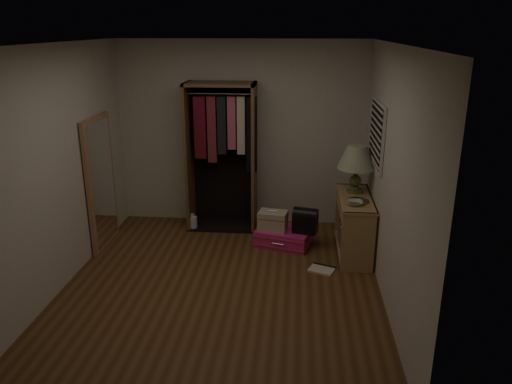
# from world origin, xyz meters

# --- Properties ---
(ground) EXTENTS (4.00, 4.00, 0.00)m
(ground) POSITION_xyz_m (0.00, 0.00, 0.00)
(ground) COLOR #513217
(ground) RESTS_ON ground
(room_walls) EXTENTS (3.52, 4.02, 2.60)m
(room_walls) POSITION_xyz_m (0.08, 0.04, 1.50)
(room_walls) COLOR beige
(room_walls) RESTS_ON ground
(console_bookshelf) EXTENTS (0.42, 1.12, 0.75)m
(console_bookshelf) POSITION_xyz_m (1.54, 1.03, 0.40)
(console_bookshelf) COLOR #9E7A4C
(console_bookshelf) RESTS_ON ground
(open_wardrobe) EXTENTS (0.97, 0.50, 2.05)m
(open_wardrobe) POSITION_xyz_m (-0.23, 1.77, 1.21)
(open_wardrobe) COLOR brown
(open_wardrobe) RESTS_ON ground
(floor_mirror) EXTENTS (0.06, 0.80, 1.70)m
(floor_mirror) POSITION_xyz_m (-1.70, 1.00, 0.85)
(floor_mirror) COLOR #A2704E
(floor_mirror) RESTS_ON ground
(pink_suitcase) EXTENTS (0.82, 0.68, 0.22)m
(pink_suitcase) POSITION_xyz_m (0.65, 1.18, 0.11)
(pink_suitcase) COLOR #D81A6F
(pink_suitcase) RESTS_ON ground
(train_case) EXTENTS (0.41, 0.31, 0.27)m
(train_case) POSITION_xyz_m (0.50, 1.16, 0.34)
(train_case) COLOR tan
(train_case) RESTS_ON pink_suitcase
(black_bag) EXTENTS (0.35, 0.27, 0.33)m
(black_bag) POSITION_xyz_m (0.92, 1.11, 0.39)
(black_bag) COLOR black
(black_bag) RESTS_ON pink_suitcase
(table_lamp) EXTENTS (0.61, 0.61, 0.60)m
(table_lamp) POSITION_xyz_m (1.54, 1.22, 1.19)
(table_lamp) COLOR #4C5529
(table_lamp) RESTS_ON console_bookshelf
(brass_tray) EXTENTS (0.29, 0.29, 0.02)m
(brass_tray) POSITION_xyz_m (1.54, 0.85, 0.76)
(brass_tray) COLOR #A27A3E
(brass_tray) RESTS_ON console_bookshelf
(ceramic_bowl) EXTENTS (0.20, 0.20, 0.05)m
(ceramic_bowl) POSITION_xyz_m (1.49, 0.72, 0.77)
(ceramic_bowl) COLOR #9DBDA4
(ceramic_bowl) RESTS_ON console_bookshelf
(white_jug) EXTENTS (0.15, 0.15, 0.22)m
(white_jug) POSITION_xyz_m (-0.66, 1.60, 0.10)
(white_jug) COLOR silver
(white_jug) RESTS_ON ground
(floor_book) EXTENTS (0.35, 0.32, 0.03)m
(floor_book) POSITION_xyz_m (1.13, 0.49, 0.01)
(floor_book) COLOR beige
(floor_book) RESTS_ON ground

